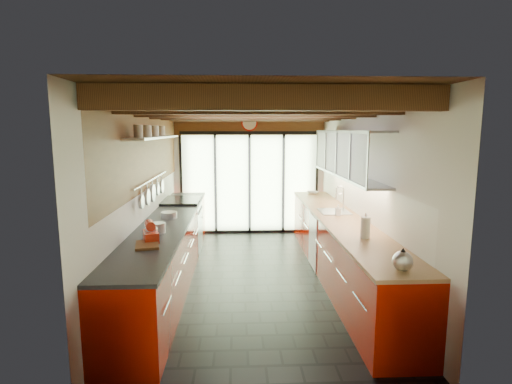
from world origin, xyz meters
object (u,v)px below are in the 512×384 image
Objects in this scene: paper_towel at (365,228)px; bowl at (313,193)px; stand_mixer at (151,233)px; kettle at (403,260)px; soap_bottle at (338,210)px.

paper_towel is 1.40× the size of bowl.
stand_mixer is 4.21m from bowl.
bowl is (0.00, 4.45, -0.07)m from kettle.
bowl is (0.00, 3.36, -0.10)m from paper_towel.
bowl is at bearing 90.00° from soap_bottle.
paper_towel is (2.54, 0.00, 0.03)m from stand_mixer.
soap_bottle is 2.06m from bowl.
kettle is 1.09m from paper_towel.
stand_mixer is at bearing -179.92° from paper_towel.
soap_bottle is (2.54, 1.30, -0.01)m from stand_mixer.
paper_towel is at bearing -90.00° from soap_bottle.
bowl is (2.54, 3.36, -0.07)m from stand_mixer.
stand_mixer is 1.34× the size of kettle.
stand_mixer reaches higher than kettle.
paper_towel is at bearing -90.00° from bowl.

